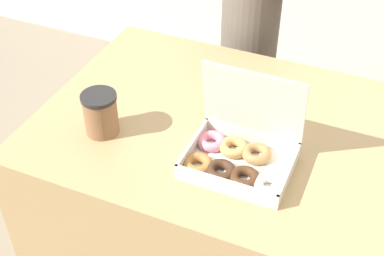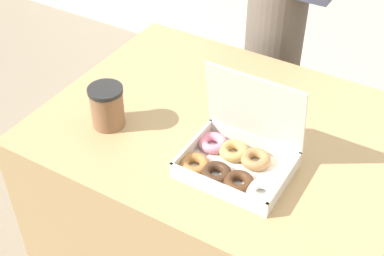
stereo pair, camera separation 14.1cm
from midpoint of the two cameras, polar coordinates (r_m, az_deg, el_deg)
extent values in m
cube|color=tan|center=(1.83, 0.34, -8.52)|extent=(1.05, 0.81, 0.74)
cube|color=white|center=(1.42, 2.17, -4.25)|extent=(0.28, 0.22, 0.01)
cube|color=white|center=(1.45, -2.75, -2.12)|extent=(0.01, 0.22, 0.04)
cube|color=white|center=(1.38, 7.41, -5.03)|extent=(0.01, 0.22, 0.04)
cube|color=white|center=(1.34, 0.55, -6.33)|extent=(0.28, 0.01, 0.04)
cube|color=white|center=(1.48, 3.68, -1.03)|extent=(0.28, 0.01, 0.04)
cube|color=white|center=(1.39, 3.67, 2.57)|extent=(0.28, 0.05, 0.21)
torus|color=#A87038|center=(1.41, -2.27, -3.98)|extent=(0.10, 0.10, 0.03)
torus|color=pink|center=(1.47, -0.63, -1.54)|extent=(0.11, 0.11, 0.03)
torus|color=#422819|center=(1.39, 0.17, -4.71)|extent=(0.09, 0.09, 0.03)
torus|color=tan|center=(1.46, 1.72, -2.20)|extent=(0.11, 0.11, 0.03)
torus|color=#4C2D19|center=(1.37, 2.69, -5.46)|extent=(0.10, 0.10, 0.03)
torus|color=#B27F4C|center=(1.44, 4.13, -2.87)|extent=(0.11, 0.11, 0.03)
torus|color=white|center=(1.36, 5.27, -6.21)|extent=(0.11, 0.11, 0.03)
cylinder|color=#8C6042|center=(1.54, -12.31, 1.24)|extent=(0.10, 0.10, 0.11)
cylinder|color=black|center=(1.50, -12.63, 3.15)|extent=(0.10, 0.10, 0.01)
cylinder|color=#665B51|center=(2.20, 3.92, 4.33)|extent=(0.22, 0.22, 0.93)
camera|label=1|loc=(0.07, -92.86, -2.35)|focal=50.00mm
camera|label=2|loc=(0.07, 87.14, 2.35)|focal=50.00mm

